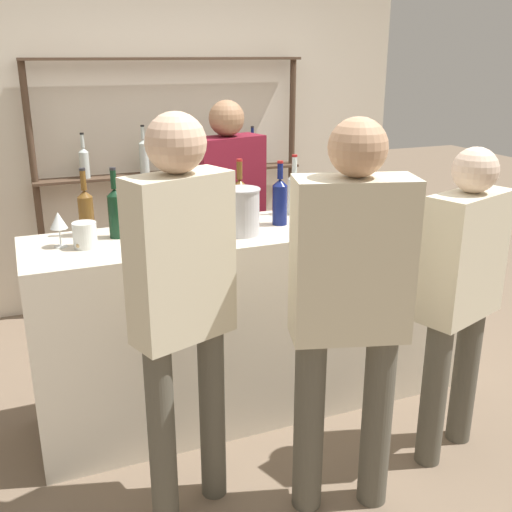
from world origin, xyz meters
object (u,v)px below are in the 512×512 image
counter_bottle_5 (86,211)px  customer_center (350,297)px  counter_bottle_4 (373,191)px  counter_bottle_2 (280,200)px  customer_left (182,292)px  ice_bucket (242,212)px  server_behind_counter (228,211)px  counter_bottle_0 (116,211)px  cork_jar (85,235)px  counter_bottle_1 (240,200)px  wine_glass (58,221)px  customer_right (462,286)px  counter_bottle_3 (294,192)px

counter_bottle_5 → customer_center: size_ratio=0.20×
counter_bottle_4 → counter_bottle_2: bearing=177.9°
customer_left → customer_center: bearing=-128.9°
ice_bucket → server_behind_counter: size_ratio=0.14×
counter_bottle_0 → cork_jar: size_ratio=2.87×
counter_bottle_2 → counter_bottle_5: size_ratio=1.00×
counter_bottle_4 → ice_bucket: 0.84m
counter_bottle_1 → ice_bucket: size_ratio=1.48×
counter_bottle_1 → wine_glass: 0.95m
counter_bottle_1 → customer_center: customer_center is taller
cork_jar → counter_bottle_2: bearing=1.3°
counter_bottle_1 → customer_left: (-0.55, -0.79, -0.15)m
cork_jar → counter_bottle_1: bearing=8.0°
ice_bucket → counter_bottle_4: bearing=5.5°
counter_bottle_0 → server_behind_counter: size_ratio=0.21×
counter_bottle_1 → customer_left: 0.97m
counter_bottle_1 → counter_bottle_4: (0.77, -0.12, 0.01)m
counter_bottle_0 → ice_bucket: counter_bottle_0 is taller
counter_bottle_1 → ice_bucket: counter_bottle_1 is taller
wine_glass → counter_bottle_4: bearing=-1.8°
counter_bottle_4 → wine_glass: 1.71m
counter_bottle_0 → counter_bottle_2: bearing=-5.8°
server_behind_counter → customer_left: customer_left is taller
customer_center → customer_left: 0.68m
counter_bottle_0 → customer_right: 1.72m
counter_bottle_2 → customer_left: (-0.74, -0.69, -0.15)m
counter_bottle_1 → counter_bottle_3: bearing=12.5°
customer_center → customer_left: (-0.64, 0.23, 0.03)m
customer_right → counter_bottle_2: bearing=17.5°
counter_bottle_0 → wine_glass: bearing=-168.8°
counter_bottle_0 → counter_bottle_4: bearing=-4.3°
counter_bottle_5 → wine_glass: bearing=-133.9°
counter_bottle_5 → customer_left: customer_left is taller
server_behind_counter → counter_bottle_1: bearing=-27.4°
counter_bottle_0 → wine_glass: 0.29m
cork_jar → customer_left: size_ratio=0.07×
counter_bottle_0 → counter_bottle_4: 1.44m
wine_glass → customer_center: customer_center is taller
counter_bottle_2 → customer_left: size_ratio=0.20×
counter_bottle_2 → server_behind_counter: size_ratio=0.21×
counter_bottle_0 → counter_bottle_5: (-0.13, 0.10, -0.01)m
server_behind_counter → customer_right: (0.64, -1.47, -0.07)m
counter_bottle_1 → wine_glass: counter_bottle_1 is taller
server_behind_counter → customer_center: customer_center is taller
counter_bottle_4 → customer_left: size_ratio=0.21×
counter_bottle_0 → customer_center: (0.75, -1.01, -0.19)m
wine_glass → customer_left: 0.84m
ice_bucket → server_behind_counter: server_behind_counter is taller
counter_bottle_5 → counter_bottle_3: bearing=-0.5°
customer_left → wine_glass: bearing=9.7°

